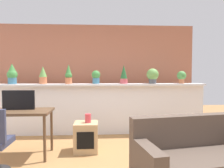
{
  "coord_description": "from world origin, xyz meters",
  "views": [
    {
      "loc": [
        0.01,
        -2.81,
        1.36
      ],
      "look_at": [
        0.27,
        1.39,
        1.13
      ],
      "focal_mm": 35.29,
      "sensor_mm": 36.0,
      "label": 1
    }
  ],
  "objects_px": {
    "potted_plant_4": "(124,75)",
    "potted_plant_5": "(153,75)",
    "potted_plant_2": "(69,75)",
    "side_cube_shelf": "(86,137)",
    "tv_monitor": "(19,100)",
    "couch": "(199,161)",
    "vase_on_shelf": "(88,118)",
    "desk": "(16,116)",
    "potted_plant_3": "(96,77)",
    "potted_plant_1": "(43,75)",
    "potted_plant_0": "(12,74)",
    "potted_plant_6": "(182,76)"
  },
  "relations": [
    {
      "from": "side_cube_shelf",
      "to": "couch",
      "type": "xyz_separation_m",
      "value": [
        1.43,
        -1.2,
        0.03
      ]
    },
    {
      "from": "potted_plant_3",
      "to": "side_cube_shelf",
      "type": "xyz_separation_m",
      "value": [
        -0.16,
        -1.07,
        -1.01
      ]
    },
    {
      "from": "potted_plant_5",
      "to": "vase_on_shelf",
      "type": "bearing_deg",
      "value": -142.65
    },
    {
      "from": "tv_monitor",
      "to": "couch",
      "type": "bearing_deg",
      "value": -23.94
    },
    {
      "from": "potted_plant_2",
      "to": "side_cube_shelf",
      "type": "bearing_deg",
      "value": -67.53
    },
    {
      "from": "couch",
      "to": "side_cube_shelf",
      "type": "bearing_deg",
      "value": 139.96
    },
    {
      "from": "potted_plant_1",
      "to": "potted_plant_2",
      "type": "bearing_deg",
      "value": -3.75
    },
    {
      "from": "potted_plant_4",
      "to": "tv_monitor",
      "type": "relative_size",
      "value": 0.8
    },
    {
      "from": "side_cube_shelf",
      "to": "desk",
      "type": "bearing_deg",
      "value": -171.57
    },
    {
      "from": "potted_plant_4",
      "to": "side_cube_shelf",
      "type": "bearing_deg",
      "value": -126.34
    },
    {
      "from": "potted_plant_5",
      "to": "tv_monitor",
      "type": "relative_size",
      "value": 0.65
    },
    {
      "from": "potted_plant_3",
      "to": "side_cube_shelf",
      "type": "height_order",
      "value": "potted_plant_3"
    },
    {
      "from": "side_cube_shelf",
      "to": "vase_on_shelf",
      "type": "bearing_deg",
      "value": 3.5
    },
    {
      "from": "potted_plant_0",
      "to": "vase_on_shelf",
      "type": "xyz_separation_m",
      "value": [
        1.66,
        -1.07,
        -0.75
      ]
    },
    {
      "from": "potted_plant_0",
      "to": "couch",
      "type": "bearing_deg",
      "value": -36.72
    },
    {
      "from": "potted_plant_0",
      "to": "potted_plant_6",
      "type": "distance_m",
      "value": 3.69
    },
    {
      "from": "potted_plant_4",
      "to": "potted_plant_5",
      "type": "relative_size",
      "value": 1.23
    },
    {
      "from": "potted_plant_4",
      "to": "tv_monitor",
      "type": "xyz_separation_m",
      "value": [
        -1.86,
        -1.13,
        -0.4
      ]
    },
    {
      "from": "potted_plant_0",
      "to": "desk",
      "type": "bearing_deg",
      "value": -67.18
    },
    {
      "from": "potted_plant_4",
      "to": "tv_monitor",
      "type": "height_order",
      "value": "potted_plant_4"
    },
    {
      "from": "potted_plant_1",
      "to": "couch",
      "type": "distance_m",
      "value": 3.45
    },
    {
      "from": "potted_plant_2",
      "to": "potted_plant_3",
      "type": "distance_m",
      "value": 0.59
    },
    {
      "from": "potted_plant_3",
      "to": "couch",
      "type": "xyz_separation_m",
      "value": [
        1.27,
        -2.27,
        -0.98
      ]
    },
    {
      "from": "potted_plant_5",
      "to": "couch",
      "type": "relative_size",
      "value": 0.2
    },
    {
      "from": "potted_plant_6",
      "to": "side_cube_shelf",
      "type": "bearing_deg",
      "value": -152.84
    },
    {
      "from": "potted_plant_2",
      "to": "potted_plant_5",
      "type": "distance_m",
      "value": 1.83
    },
    {
      "from": "potted_plant_1",
      "to": "tv_monitor",
      "type": "xyz_separation_m",
      "value": [
        -0.12,
        -1.14,
        -0.4
      ]
    },
    {
      "from": "potted_plant_4",
      "to": "desk",
      "type": "height_order",
      "value": "potted_plant_4"
    },
    {
      "from": "potted_plant_2",
      "to": "potted_plant_4",
      "type": "relative_size",
      "value": 1.02
    },
    {
      "from": "potted_plant_2",
      "to": "vase_on_shelf",
      "type": "xyz_separation_m",
      "value": [
        0.46,
        -1.02,
        -0.73
      ]
    },
    {
      "from": "potted_plant_2",
      "to": "potted_plant_6",
      "type": "bearing_deg",
      "value": 0.84
    },
    {
      "from": "vase_on_shelf",
      "to": "side_cube_shelf",
      "type": "bearing_deg",
      "value": -176.5
    },
    {
      "from": "potted_plant_1",
      "to": "potted_plant_4",
      "type": "relative_size",
      "value": 0.93
    },
    {
      "from": "potted_plant_3",
      "to": "potted_plant_6",
      "type": "bearing_deg",
      "value": -0.25
    },
    {
      "from": "tv_monitor",
      "to": "couch",
      "type": "xyz_separation_m",
      "value": [
        2.51,
        -1.12,
        -0.63
      ]
    },
    {
      "from": "potted_plant_0",
      "to": "potted_plant_2",
      "type": "relative_size",
      "value": 1.04
    },
    {
      "from": "potted_plant_3",
      "to": "potted_plant_4",
      "type": "distance_m",
      "value": 0.61
    },
    {
      "from": "potted_plant_2",
      "to": "desk",
      "type": "relative_size",
      "value": 0.38
    },
    {
      "from": "potted_plant_5",
      "to": "desk",
      "type": "distance_m",
      "value": 2.86
    },
    {
      "from": "potted_plant_1",
      "to": "potted_plant_3",
      "type": "distance_m",
      "value": 1.13
    },
    {
      "from": "potted_plant_3",
      "to": "potted_plant_6",
      "type": "distance_m",
      "value": 1.91
    },
    {
      "from": "potted_plant_2",
      "to": "side_cube_shelf",
      "type": "relative_size",
      "value": 0.83
    },
    {
      "from": "potted_plant_4",
      "to": "potted_plant_6",
      "type": "height_order",
      "value": "potted_plant_4"
    },
    {
      "from": "potted_plant_2",
      "to": "potted_plant_3",
      "type": "height_order",
      "value": "potted_plant_2"
    },
    {
      "from": "vase_on_shelf",
      "to": "couch",
      "type": "xyz_separation_m",
      "value": [
        1.39,
        -1.2,
        -0.29
      ]
    },
    {
      "from": "potted_plant_1",
      "to": "potted_plant_3",
      "type": "bearing_deg",
      "value": 0.47
    },
    {
      "from": "tv_monitor",
      "to": "side_cube_shelf",
      "type": "xyz_separation_m",
      "value": [
        1.09,
        0.08,
        -0.66
      ]
    },
    {
      "from": "potted_plant_2",
      "to": "potted_plant_3",
      "type": "xyz_separation_m",
      "value": [
        0.59,
        0.05,
        -0.04
      ]
    },
    {
      "from": "tv_monitor",
      "to": "side_cube_shelf",
      "type": "height_order",
      "value": "tv_monitor"
    },
    {
      "from": "potted_plant_3",
      "to": "desk",
      "type": "height_order",
      "value": "potted_plant_3"
    }
  ]
}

